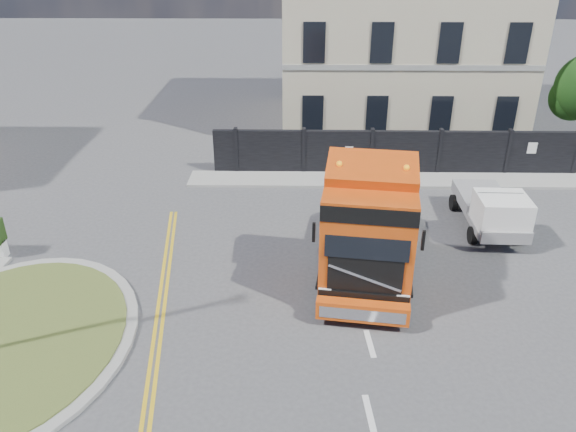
{
  "coord_description": "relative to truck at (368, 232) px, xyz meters",
  "views": [
    {
      "loc": [
        0.69,
        -14.54,
        9.71
      ],
      "look_at": [
        0.43,
        1.1,
        1.8
      ],
      "focal_mm": 35.0,
      "sensor_mm": 36.0,
      "label": 1
    }
  ],
  "objects": [
    {
      "name": "georgian_building",
      "position": [
        3.19,
        16.39,
        3.97
      ],
      "size": [
        12.3,
        10.3,
        12.8
      ],
      "color": "beige",
      "rests_on": "ground"
    },
    {
      "name": "traffic_island",
      "position": [
        -9.81,
        -3.11,
        -1.73
      ],
      "size": [
        6.8,
        6.8,
        0.17
      ],
      "color": "gray",
      "rests_on": "ground"
    },
    {
      "name": "ground",
      "position": [
        -2.81,
        -0.11,
        -1.81
      ],
      "size": [
        120.0,
        120.0,
        0.0
      ],
      "primitive_type": "plane",
      "color": "#424244",
      "rests_on": "ground"
    },
    {
      "name": "truck",
      "position": [
        0.0,
        0.0,
        0.0
      ],
      "size": [
        3.4,
        7.01,
        4.03
      ],
      "rotation": [
        0.0,
        0.0,
        -0.14
      ],
      "color": "black",
      "rests_on": "ground"
    },
    {
      "name": "flatbed_pickup",
      "position": [
        4.86,
        3.08,
        -0.85
      ],
      "size": [
        1.91,
        4.3,
        1.77
      ],
      "rotation": [
        0.0,
        0.0,
        -0.03
      ],
      "color": "gray",
      "rests_on": "ground"
    },
    {
      "name": "hoarding_fence",
      "position": [
        3.74,
        8.89,
        -0.81
      ],
      "size": [
        18.8,
        0.25,
        2.0
      ],
      "color": "black",
      "rests_on": "ground"
    },
    {
      "name": "pavement_far",
      "position": [
        3.19,
        7.99,
        -1.75
      ],
      "size": [
        20.0,
        1.6,
        0.12
      ],
      "primitive_type": "cube",
      "color": "gray",
      "rests_on": "ground"
    }
  ]
}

